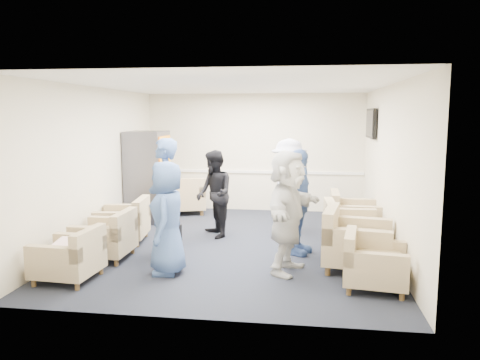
# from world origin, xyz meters

# --- Properties ---
(floor) EXTENTS (6.00, 6.00, 0.00)m
(floor) POSITION_xyz_m (0.00, 0.00, 0.00)
(floor) COLOR black
(floor) RESTS_ON ground
(ceiling) EXTENTS (6.00, 6.00, 0.00)m
(ceiling) POSITION_xyz_m (0.00, 0.00, 2.70)
(ceiling) COLOR white
(ceiling) RESTS_ON back_wall
(back_wall) EXTENTS (5.00, 0.02, 2.70)m
(back_wall) POSITION_xyz_m (0.00, 3.00, 1.35)
(back_wall) COLOR beige
(back_wall) RESTS_ON floor
(front_wall) EXTENTS (5.00, 0.02, 2.70)m
(front_wall) POSITION_xyz_m (0.00, -3.00, 1.35)
(front_wall) COLOR beige
(front_wall) RESTS_ON floor
(left_wall) EXTENTS (0.02, 6.00, 2.70)m
(left_wall) POSITION_xyz_m (-2.50, 0.00, 1.35)
(left_wall) COLOR beige
(left_wall) RESTS_ON floor
(right_wall) EXTENTS (0.02, 6.00, 2.70)m
(right_wall) POSITION_xyz_m (2.50, 0.00, 1.35)
(right_wall) COLOR beige
(right_wall) RESTS_ON floor
(chair_rail) EXTENTS (4.98, 0.04, 0.06)m
(chair_rail) POSITION_xyz_m (0.00, 2.98, 0.90)
(chair_rail) COLOR white
(chair_rail) RESTS_ON back_wall
(tv) EXTENTS (0.10, 1.00, 0.58)m
(tv) POSITION_xyz_m (2.44, 1.80, 2.05)
(tv) COLOR black
(tv) RESTS_ON right_wall
(armchair_left_near) EXTENTS (0.81, 0.81, 0.61)m
(armchair_left_near) POSITION_xyz_m (-1.94, -2.04, 0.31)
(armchair_left_near) COLOR tan
(armchair_left_near) RESTS_ON floor
(armchair_left_mid) EXTENTS (0.81, 0.81, 0.64)m
(armchair_left_mid) POSITION_xyz_m (-1.85, -1.06, 0.32)
(armchair_left_mid) COLOR tan
(armchair_left_mid) RESTS_ON floor
(armchair_left_far) EXTENTS (0.91, 0.91, 0.66)m
(armchair_left_far) POSITION_xyz_m (-1.95, -0.07, 0.33)
(armchair_left_far) COLOR tan
(armchair_left_far) RESTS_ON floor
(armchair_right_near) EXTENTS (0.87, 0.87, 0.62)m
(armchair_right_near) POSITION_xyz_m (2.02, -1.79, 0.31)
(armchair_right_near) COLOR tan
(armchair_right_near) RESTS_ON floor
(armchair_right_midnear) EXTENTS (1.08, 1.08, 0.75)m
(armchair_right_midnear) POSITION_xyz_m (1.87, -1.04, 0.37)
(armchair_right_midnear) COLOR tan
(armchair_right_midnear) RESTS_ON floor
(armchair_right_midfar) EXTENTS (0.92, 0.92, 0.70)m
(armchair_right_midfar) POSITION_xyz_m (1.88, -0.16, 0.35)
(armchair_right_midfar) COLOR tan
(armchair_right_midfar) RESTS_ON floor
(armchair_right_far) EXTENTS (0.89, 0.89, 0.70)m
(armchair_right_far) POSITION_xyz_m (2.02, 0.85, 0.35)
(armchair_right_far) COLOR tan
(armchair_right_far) RESTS_ON floor
(armchair_corner) EXTENTS (1.12, 1.12, 0.71)m
(armchair_corner) POSITION_xyz_m (-1.52, 2.38, 0.35)
(armchair_corner) COLOR tan
(armchair_corner) RESTS_ON floor
(vending_machine) EXTENTS (0.76, 0.89, 1.88)m
(vending_machine) POSITION_xyz_m (-2.09, 1.60, 0.94)
(vending_machine) COLOR #515058
(vending_machine) RESTS_ON floor
(backpack) EXTENTS (0.29, 0.24, 0.42)m
(backpack) POSITION_xyz_m (-1.06, -0.19, 0.22)
(backpack) COLOR black
(backpack) RESTS_ON floor
(pillow) EXTENTS (0.46, 0.56, 0.14)m
(pillow) POSITION_xyz_m (-1.94, -2.04, 0.48)
(pillow) COLOR white
(pillow) RESTS_ON armchair_left_near
(person_front_left) EXTENTS (0.61, 0.84, 1.59)m
(person_front_left) POSITION_xyz_m (-0.74, -1.57, 0.79)
(person_front_left) COLOR #415F9C
(person_front_left) RESTS_ON floor
(person_mid_left) EXTENTS (0.45, 0.68, 1.87)m
(person_mid_left) POSITION_xyz_m (-1.01, -0.83, 0.93)
(person_mid_left) COLOR #415F9C
(person_mid_left) RESTS_ON floor
(person_back_left) EXTENTS (0.89, 0.96, 1.59)m
(person_back_left) POSITION_xyz_m (-0.46, 0.46, 0.80)
(person_back_left) COLOR black
(person_back_left) RESTS_ON floor
(person_back_right) EXTENTS (0.78, 1.21, 1.78)m
(person_back_right) POSITION_xyz_m (0.86, 0.99, 0.89)
(person_back_right) COLOR beige
(person_back_right) RESTS_ON floor
(person_mid_right) EXTENTS (0.71, 1.07, 1.69)m
(person_mid_right) POSITION_xyz_m (1.06, -0.39, 0.84)
(person_mid_right) COLOR #415F9C
(person_mid_right) RESTS_ON floor
(person_front_right) EXTENTS (0.97, 1.70, 1.74)m
(person_front_right) POSITION_xyz_m (0.92, -1.29, 0.87)
(person_front_right) COLOR silver
(person_front_right) RESTS_ON floor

